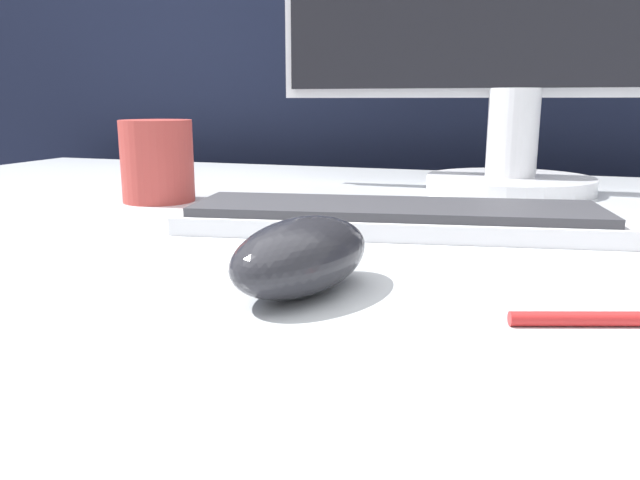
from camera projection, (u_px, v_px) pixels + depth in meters
The scene contains 4 objects.
partition_panel at pixel (426, 217), 1.23m from camera, with size 5.00×0.03×1.30m.
computer_mouse_near at pixel (302, 256), 0.39m from camera, with size 0.09×0.13×0.05m.
keyboard at pixel (395, 217), 0.58m from camera, with size 0.41×0.18×0.02m.
mug at pixel (157, 161), 0.73m from camera, with size 0.08×0.08×0.10m.
Camera 1 is at (0.18, -0.50, 0.88)m, focal length 35.00 mm.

